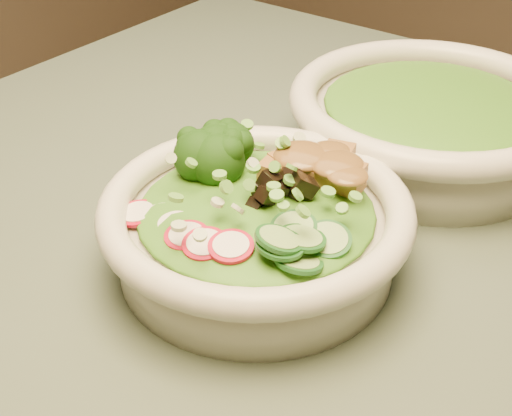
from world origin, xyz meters
The scene contains 12 objects.
dining_table centered at (0.00, 0.00, 0.64)m, with size 1.20×0.80×0.75m.
salad_bowl centered at (-0.16, -0.10, 0.78)m, with size 0.23×0.23×0.06m.
side_bowl centered at (-0.12, 0.13, 0.79)m, with size 0.26×0.26×0.07m.
lettuce_bed centered at (-0.16, -0.10, 0.80)m, with size 0.18×0.18×0.02m, color #2B6A16.
side_lettuce centered at (-0.12, 0.13, 0.81)m, with size 0.17×0.17×0.02m, color #2B6A16.
broccoli_florets centered at (-0.21, -0.09, 0.82)m, with size 0.07×0.06×0.04m, color black, non-canonical shape.
radish_slices centered at (-0.17, -0.16, 0.81)m, with size 0.09×0.03×0.02m, color #B50D27, non-canonical shape.
cucumber_slices centered at (-0.10, -0.12, 0.81)m, with size 0.06×0.06×0.03m, color #A3CC71, non-canonical shape.
mushroom_heap centered at (-0.15, -0.09, 0.81)m, with size 0.06×0.06×0.03m, color black, non-canonical shape.
tofu_cubes centered at (-0.14, -0.05, 0.81)m, with size 0.08×0.05×0.03m, color olive, non-canonical shape.
peanut_sauce centered at (-0.14, -0.05, 0.82)m, with size 0.06×0.05×0.01m, color brown.
scallion_garnish centered at (-0.16, -0.10, 0.82)m, with size 0.16×0.16×0.02m, color #62A73B, non-canonical shape.
Camera 1 is at (0.10, -0.44, 1.09)m, focal length 50.00 mm.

